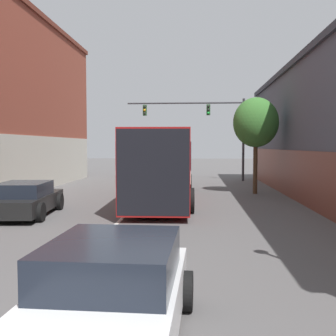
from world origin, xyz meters
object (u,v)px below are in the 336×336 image
Objects in this scene: bus at (163,162)px; street_tree_near at (256,123)px; hatchback_foreground at (110,296)px; parked_car_left_near at (25,199)px; traffic_signal_gantry at (207,121)px.

street_tree_near is at bearing -60.65° from bus.
parked_car_left_near is (-5.31, 9.25, -0.03)m from hatchback_foreground.
parked_car_left_near is (-4.83, -4.65, -1.22)m from bus.
hatchback_foreground is at bearing -155.65° from parked_car_left_near.
traffic_signal_gantry reaches higher than hatchback_foreground.
hatchback_foreground is 0.46× the size of traffic_signal_gantry.
parked_car_left_near is 17.51m from traffic_signal_gantry.
traffic_signal_gantry reaches higher than street_tree_near.
street_tree_near is at bearing -72.89° from traffic_signal_gantry.
traffic_signal_gantry is at bearing -2.97° from hatchback_foreground.
street_tree_near reaches higher than bus.
bus is at bearing -102.48° from traffic_signal_gantry.
traffic_signal_gantry is (2.40, 10.82, 2.67)m from bus.
bus reaches higher than parked_car_left_near.
hatchback_foreground is 0.93× the size of parked_car_left_near.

